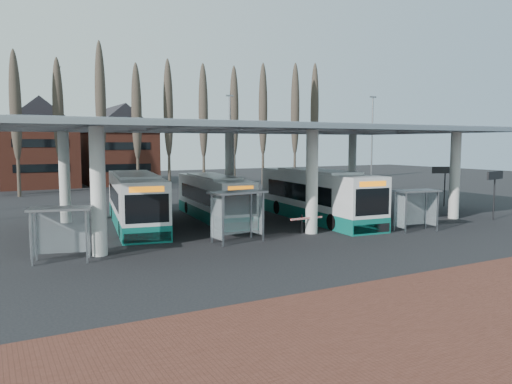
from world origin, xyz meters
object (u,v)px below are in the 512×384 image
bus_0 (135,201)px  shelter_2 (415,201)px  bus_1 (213,198)px  shelter_1 (236,205)px  bus_2 (316,196)px  shelter_0 (61,222)px

bus_0 → shelter_2: 17.24m
bus_1 → shelter_1: bearing=-99.1°
bus_1 → bus_2: bus_2 is taller
shelter_2 → bus_1: bearing=138.3°
bus_0 → bus_2: size_ratio=0.98×
shelter_2 → shelter_1: bearing=177.2°
bus_1 → shelter_1: bus_1 is taller
shelter_0 → shelter_2: shelter_2 is taller
shelter_0 → bus_0: bearing=70.2°
shelter_0 → shelter_2: size_ratio=1.02×
bus_2 → shelter_2: bus_2 is taller
shelter_1 → shelter_0: bearing=175.5°
bus_2 → bus_0: bearing=168.8°
bus_2 → shelter_0: (-17.00, -4.50, 0.14)m
bus_1 → shelter_2: 13.41m
shelter_1 → shelter_2: bearing=-17.2°
shelter_1 → shelter_2: size_ratio=1.09×
bus_0 → bus_2: 12.06m
shelter_2 → bus_0: bearing=153.8°
bus_0 → shelter_2: (14.23, -9.73, 0.21)m
bus_1 → shelter_0: size_ratio=3.86×
bus_1 → shelter_2: size_ratio=3.93×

